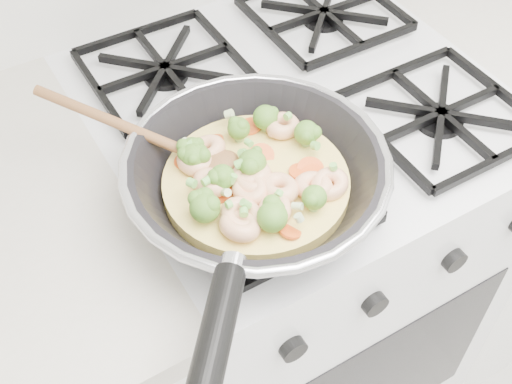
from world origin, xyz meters
TOP-DOWN VIEW (x-y plane):
  - stove at (0.00, 1.70)m, footprint 0.60×0.60m
  - skillet at (-0.17, 1.54)m, footprint 0.40×0.51m

SIDE VIEW (x-z plane):
  - stove at x=0.00m, z-range 0.00..0.92m
  - skillet at x=-0.17m, z-range 0.91..1.01m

